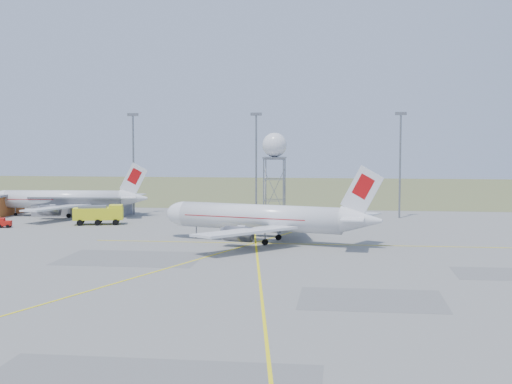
# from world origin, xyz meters

# --- Properties ---
(ground) EXTENTS (400.00, 400.00, 0.00)m
(ground) POSITION_xyz_m (0.00, 0.00, 0.00)
(ground) COLOR gray
(ground) RESTS_ON ground
(grass_strip) EXTENTS (400.00, 120.00, 0.03)m
(grass_strip) POSITION_xyz_m (0.00, 140.00, 0.01)
(grass_strip) COLOR #565F34
(grass_strip) RESTS_ON ground
(building_grey) EXTENTS (19.00, 10.00, 3.90)m
(building_grey) POSITION_xyz_m (-45.00, 64.00, 1.97)
(building_grey) COLOR gray
(building_grey) RESTS_ON ground
(mast_a) EXTENTS (2.20, 0.50, 20.50)m
(mast_a) POSITION_xyz_m (-35.00, 66.00, 12.07)
(mast_a) COLOR slate
(mast_a) RESTS_ON ground
(mast_b) EXTENTS (2.20, 0.50, 20.50)m
(mast_b) POSITION_xyz_m (-10.00, 66.00, 12.07)
(mast_b) COLOR slate
(mast_b) RESTS_ON ground
(mast_c) EXTENTS (2.20, 0.50, 20.50)m
(mast_c) POSITION_xyz_m (18.00, 66.00, 12.07)
(mast_c) COLOR slate
(mast_c) RESTS_ON ground
(airliner_main) EXTENTS (34.04, 32.31, 11.74)m
(airliner_main) POSITION_xyz_m (-4.62, 31.34, 3.60)
(airliner_main) COLOR silver
(airliner_main) RESTS_ON ground
(airliner_far) EXTENTS (31.49, 30.53, 10.71)m
(airliner_far) POSITION_xyz_m (-47.53, 61.43, 3.28)
(airliner_far) COLOR silver
(airliner_far) RESTS_ON ground
(radar_tower) EXTENTS (4.56, 4.56, 16.52)m
(radar_tower) POSITION_xyz_m (-5.64, 58.62, 9.27)
(radar_tower) COLOR slate
(radar_tower) RESTS_ON ground
(fire_truck) EXTENTS (9.23, 5.21, 3.51)m
(fire_truck) POSITION_xyz_m (-36.26, 49.14, 1.69)
(fire_truck) COLOR yellow
(fire_truck) RESTS_ON ground
(baggage_tug) EXTENTS (2.34, 2.02, 1.66)m
(baggage_tug) POSITION_xyz_m (-51.26, 43.00, 0.63)
(baggage_tug) COLOR red
(baggage_tug) RESTS_ON ground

